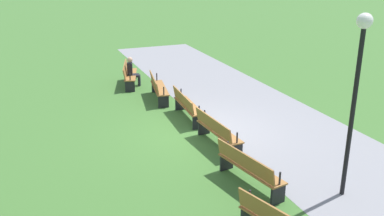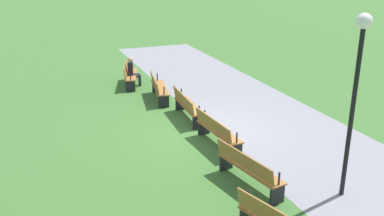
% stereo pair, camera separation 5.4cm
% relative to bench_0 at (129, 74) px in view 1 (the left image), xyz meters
% --- Properties ---
extents(ground_plane, '(120.00, 120.00, 0.00)m').
position_rel_bench_0_xyz_m(ground_plane, '(5.66, 0.89, -0.48)').
color(ground_plane, '#3D6B2D').
extents(path_paving, '(25.74, 4.15, 0.01)m').
position_rel_bench_0_xyz_m(path_paving, '(5.66, 3.18, -0.48)').
color(path_paving, gray).
rests_on(path_paving, ground).
extents(bench_0, '(2.03, 1.02, 0.89)m').
position_rel_bench_0_xyz_m(bench_0, '(0.00, 0.00, 0.00)').
color(bench_0, '#996633').
rests_on(bench_0, ground).
extents(bench_1, '(2.03, 0.81, 0.89)m').
position_rel_bench_0_xyz_m(bench_1, '(2.24, 0.53, 0.00)').
color(bench_1, '#996633').
rests_on(bench_1, ground).
extents(bench_2, '(2.01, 0.59, 0.89)m').
position_rel_bench_0_xyz_m(bench_2, '(4.52, 0.79, 0.00)').
color(bench_2, '#996633').
rests_on(bench_2, ground).
extents(bench_3, '(2.01, 0.59, 0.89)m').
position_rel_bench_0_xyz_m(bench_3, '(6.81, 0.79, 0.00)').
color(bench_3, '#996633').
rests_on(bench_3, ground).
extents(bench_4, '(2.03, 0.81, 0.89)m').
position_rel_bench_0_xyz_m(bench_4, '(9.09, 0.53, 0.00)').
color(bench_4, '#996633').
rests_on(bench_4, ground).
extents(person_seated, '(0.44, 0.58, 1.20)m').
position_rel_bench_0_xyz_m(person_seated, '(0.13, 0.11, 0.16)').
color(person_seated, black).
rests_on(person_seated, ground).
extents(lamp_post, '(0.32, 0.32, 4.03)m').
position_rel_bench_0_xyz_m(lamp_post, '(10.20, 2.33, 2.32)').
color(lamp_post, black).
rests_on(lamp_post, ground).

